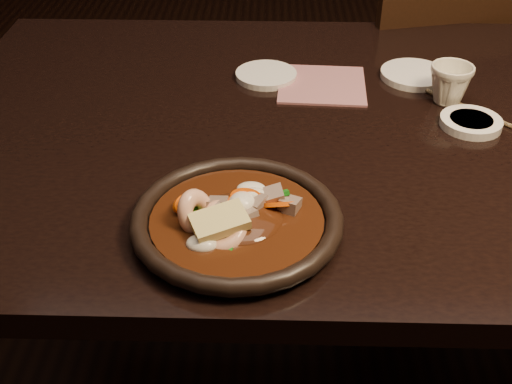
{
  "coord_description": "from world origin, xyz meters",
  "views": [
    {
      "loc": [
        -0.22,
        -0.94,
        1.28
      ],
      "look_at": [
        -0.24,
        -0.28,
        0.8
      ],
      "focal_mm": 45.0,
      "sensor_mm": 36.0,
      "label": 1
    }
  ],
  "objects_px": {
    "chair": "(417,112)",
    "plate": "(237,221)",
    "tea_cup": "(450,83)",
    "table": "(399,160)"
  },
  "relations": [
    {
      "from": "table",
      "to": "chair",
      "type": "bearing_deg",
      "value": 74.16
    },
    {
      "from": "chair",
      "to": "plate",
      "type": "relative_size",
      "value": 3.03
    },
    {
      "from": "table",
      "to": "tea_cup",
      "type": "relative_size",
      "value": 21.52
    },
    {
      "from": "table",
      "to": "chair",
      "type": "xyz_separation_m",
      "value": [
        0.16,
        0.57,
        -0.22
      ]
    },
    {
      "from": "chair",
      "to": "tea_cup",
      "type": "xyz_separation_m",
      "value": [
        -0.08,
        -0.5,
        0.33
      ]
    },
    {
      "from": "chair",
      "to": "plate",
      "type": "xyz_separation_m",
      "value": [
        -0.43,
        -0.86,
        0.31
      ]
    },
    {
      "from": "chair",
      "to": "plate",
      "type": "bearing_deg",
      "value": 49.89
    },
    {
      "from": "chair",
      "to": "tea_cup",
      "type": "distance_m",
      "value": 0.6
    },
    {
      "from": "table",
      "to": "tea_cup",
      "type": "height_order",
      "value": "tea_cup"
    },
    {
      "from": "chair",
      "to": "plate",
      "type": "height_order",
      "value": "chair"
    }
  ]
}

